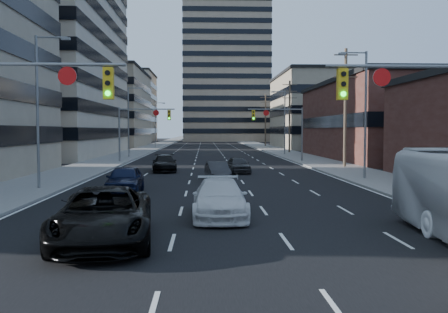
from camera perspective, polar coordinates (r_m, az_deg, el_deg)
ground at (r=10.20m, az=2.37°, el=-17.25°), size 400.00×400.00×0.00m
road_surface at (r=139.58m, az=-1.95°, el=1.61°), size 18.00×300.00×0.02m
sidewalk_left at (r=139.99m, az=-6.66°, el=1.62°), size 5.00×300.00×0.15m
sidewalk_right at (r=140.12m, az=2.76°, el=1.64°), size 5.00×300.00×0.15m
office_left_mid at (r=75.05m, az=-23.13°, el=10.83°), size 26.00×34.00×28.00m
office_left_far at (r=112.06m, az=-14.29°, el=5.24°), size 20.00×30.00×16.00m
storefront_right_mid at (r=64.50m, az=20.37°, el=3.72°), size 20.00×30.00×9.00m
office_right_far at (r=100.95m, az=12.58°, el=4.95°), size 22.00×28.00×14.00m
apartment_tower at (r=161.70m, az=0.17°, el=12.12°), size 26.00×26.00×58.00m
bg_block_left at (r=152.13m, az=-12.63°, el=5.42°), size 24.00×24.00×20.00m
bg_block_right at (r=143.36m, az=10.98°, el=3.99°), size 22.00×22.00×12.00m
signal_near_left at (r=18.78m, az=-23.18°, el=5.21°), size 6.59×0.33×6.00m
signal_near_right at (r=19.39m, az=22.97°, el=5.14°), size 6.59×0.33×6.00m
signal_far_left at (r=54.97m, az=-9.50°, el=3.81°), size 6.09×0.33×6.00m
signal_far_right at (r=55.19m, az=6.57°, el=3.83°), size 6.09×0.33×6.00m
utility_pole_block at (r=47.41m, az=13.70°, el=5.68°), size 2.20×0.28×11.00m
utility_pole_midblock at (r=76.68m, az=7.50°, el=4.70°), size 2.20×0.28×11.00m
utility_pole_distant at (r=106.36m, az=4.76°, el=4.25°), size 2.20×0.28×11.00m
streetlight_left_near at (r=31.08m, az=-20.28°, el=5.66°), size 2.03×0.22×9.00m
streetlight_left_mid at (r=65.26m, az=-10.72°, el=4.33°), size 2.03×0.22×9.00m
streetlight_left_far at (r=100.01m, az=-7.77°, el=3.90°), size 2.03×0.22×9.00m
streetlight_right_near at (r=36.32m, az=15.63°, el=5.33°), size 2.03×0.22×9.00m
streetlight_right_far at (r=70.44m, az=6.83°, el=4.27°), size 2.03×0.22×9.00m
black_pickup at (r=15.99m, az=-13.60°, el=-6.64°), size 3.54×6.53×1.74m
white_van at (r=20.15m, az=-0.51°, el=-4.85°), size 2.16×5.29×1.53m
sedan_blue at (r=28.23m, az=-11.28°, el=-2.61°), size 1.93×4.62×1.56m
sedan_grey_center at (r=34.87m, az=-0.75°, el=-1.70°), size 1.86×4.09×1.30m
sedan_black_far at (r=42.50m, az=-6.82°, el=-0.78°), size 2.41×5.08×1.43m
sedan_grey_right at (r=40.87m, az=1.64°, el=-0.96°), size 2.03×4.14×1.36m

